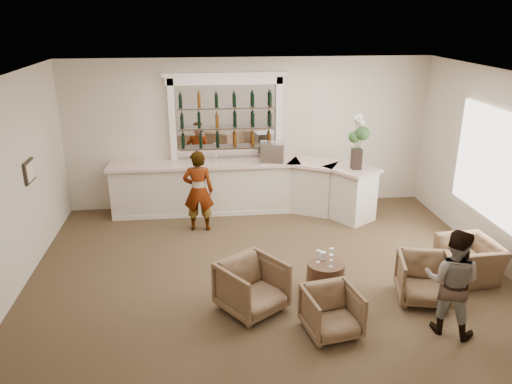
# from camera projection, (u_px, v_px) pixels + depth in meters

# --- Properties ---
(ground) EXTENTS (8.00, 8.00, 0.00)m
(ground) POSITION_uv_depth(u_px,v_px,m) (270.00, 279.00, 8.31)
(ground) COLOR brown
(ground) RESTS_ON ground
(room_shell) EXTENTS (8.04, 7.02, 3.32)m
(room_shell) POSITION_uv_depth(u_px,v_px,m) (275.00, 132.00, 8.19)
(room_shell) COLOR beige
(room_shell) RESTS_ON ground
(bar_counter) EXTENTS (5.72, 1.80, 1.14)m
(bar_counter) POSITION_uv_depth(u_px,v_px,m) (244.00, 188.00, 10.90)
(bar_counter) COLOR beige
(bar_counter) RESTS_ON ground
(back_bar_alcove) EXTENTS (2.64, 0.25, 3.00)m
(back_bar_alcove) POSITION_uv_depth(u_px,v_px,m) (226.00, 118.00, 10.75)
(back_bar_alcove) COLOR white
(back_bar_alcove) RESTS_ON ground
(cocktail_table) EXTENTS (0.60, 0.60, 0.50)m
(cocktail_table) POSITION_uv_depth(u_px,v_px,m) (325.00, 277.00, 7.88)
(cocktail_table) COLOR #4E3722
(cocktail_table) RESTS_ON ground
(sommelier) EXTENTS (0.63, 0.44, 1.66)m
(sommelier) POSITION_uv_depth(u_px,v_px,m) (198.00, 191.00, 9.94)
(sommelier) COLOR gray
(sommelier) RESTS_ON ground
(guest) EXTENTS (0.94, 0.90, 1.53)m
(guest) POSITION_uv_depth(u_px,v_px,m) (452.00, 282.00, 6.74)
(guest) COLOR gray
(guest) RESTS_ON ground
(armchair_left) EXTENTS (1.19, 1.19, 0.79)m
(armchair_left) POSITION_uv_depth(u_px,v_px,m) (252.00, 287.00, 7.33)
(armchair_left) COLOR brown
(armchair_left) RESTS_ON ground
(armchair_center) EXTENTS (0.83, 0.85, 0.66)m
(armchair_center) POSITION_uv_depth(u_px,v_px,m) (332.00, 312.00, 6.83)
(armchair_center) COLOR brown
(armchair_center) RESTS_ON ground
(armchair_right) EXTENTS (0.94, 0.96, 0.72)m
(armchair_right) POSITION_uv_depth(u_px,v_px,m) (424.00, 279.00, 7.61)
(armchair_right) COLOR brown
(armchair_right) RESTS_ON ground
(armchair_far) EXTENTS (0.91, 1.03, 0.63)m
(armchair_far) POSITION_uv_depth(u_px,v_px,m) (470.00, 259.00, 8.31)
(armchair_far) COLOR brown
(armchair_far) RESTS_ON ground
(espresso_machine) EXTENTS (0.54, 0.48, 0.43)m
(espresso_machine) POSITION_uv_depth(u_px,v_px,m) (272.00, 152.00, 10.69)
(espresso_machine) COLOR silver
(espresso_machine) RESTS_ON bar_counter
(flower_vase) EXTENTS (0.30, 0.30, 1.13)m
(flower_vase) POSITION_uv_depth(u_px,v_px,m) (358.00, 139.00, 10.08)
(flower_vase) COLOR black
(flower_vase) RESTS_ON bar_counter
(wine_glass_bar_left) EXTENTS (0.07, 0.07, 0.21)m
(wine_glass_bar_left) POSITION_uv_depth(u_px,v_px,m) (216.00, 159.00, 10.62)
(wine_glass_bar_left) COLOR white
(wine_glass_bar_left) RESTS_ON bar_counter
(wine_glass_bar_right) EXTENTS (0.07, 0.07, 0.21)m
(wine_glass_bar_right) POSITION_uv_depth(u_px,v_px,m) (282.00, 157.00, 10.77)
(wine_glass_bar_right) COLOR white
(wine_glass_bar_right) RESTS_ON bar_counter
(wine_glass_tbl_a) EXTENTS (0.07, 0.07, 0.21)m
(wine_glass_tbl_a) POSITION_uv_depth(u_px,v_px,m) (318.00, 256.00, 7.78)
(wine_glass_tbl_a) COLOR white
(wine_glass_tbl_a) RESTS_ON cocktail_table
(wine_glass_tbl_b) EXTENTS (0.07, 0.07, 0.21)m
(wine_glass_tbl_b) POSITION_uv_depth(u_px,v_px,m) (331.00, 254.00, 7.85)
(wine_glass_tbl_b) COLOR white
(wine_glass_tbl_b) RESTS_ON cocktail_table
(wine_glass_tbl_c) EXTENTS (0.07, 0.07, 0.21)m
(wine_glass_tbl_c) POSITION_uv_depth(u_px,v_px,m) (331.00, 261.00, 7.64)
(wine_glass_tbl_c) COLOR white
(wine_glass_tbl_c) RESTS_ON cocktail_table
(napkin_holder) EXTENTS (0.08, 0.08, 0.12)m
(napkin_holder) POSITION_uv_depth(u_px,v_px,m) (323.00, 255.00, 7.91)
(napkin_holder) COLOR white
(napkin_holder) RESTS_ON cocktail_table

